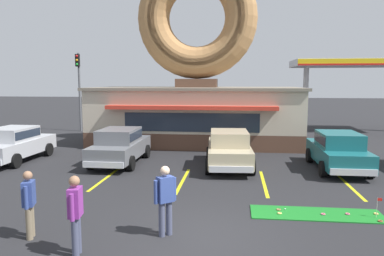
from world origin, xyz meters
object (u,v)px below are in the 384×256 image
at_px(pedestrian_leather_jacket_man, 165,197).
at_px(traffic_light_pole, 79,81).
at_px(putting_flag_pin, 379,203).
at_px(car_grey, 120,145).
at_px(car_champagne, 229,147).
at_px(car_teal, 338,149).
at_px(pedestrian_hooded_kid, 29,201).
at_px(trash_bin, 320,144).
at_px(pedestrian_blue_sweater_man, 75,211).
at_px(golf_ball, 285,209).
at_px(car_silver, 14,143).

bearing_deg(pedestrian_leather_jacket_man, traffic_light_pole, 118.63).
distance_m(putting_flag_pin, car_grey, 10.80).
relative_size(car_champagne, car_teal, 1.02).
bearing_deg(car_teal, putting_flag_pin, -94.05).
height_order(car_champagne, car_teal, same).
relative_size(car_grey, pedestrian_hooded_kid, 2.81).
xyz_separation_m(car_champagne, car_grey, (-4.91, 0.17, 0.00)).
relative_size(car_teal, trash_bin, 4.68).
relative_size(pedestrian_hooded_kid, trash_bin, 1.67).
height_order(car_grey, pedestrian_hooded_kid, pedestrian_hooded_kid).
xyz_separation_m(car_teal, pedestrian_hooded_kid, (-9.09, -8.05, 0.02)).
bearing_deg(car_champagne, pedestrian_blue_sweater_man, -109.48).
height_order(car_grey, car_teal, same).
bearing_deg(putting_flag_pin, pedestrian_hooded_kid, -165.17).
distance_m(golf_ball, car_teal, 6.17).
bearing_deg(pedestrian_leather_jacket_man, pedestrian_hooded_kid, -170.87).
relative_size(putting_flag_pin, pedestrian_leather_jacket_man, 0.32).
height_order(putting_flag_pin, car_silver, car_silver).
xyz_separation_m(pedestrian_hooded_kid, trash_bin, (9.18, 11.70, -0.40)).
xyz_separation_m(putting_flag_pin, car_teal, (0.41, 5.75, 0.43)).
bearing_deg(trash_bin, pedestrian_hooded_kid, -128.12).
height_order(golf_ball, trash_bin, trash_bin).
bearing_deg(golf_ball, pedestrian_blue_sweater_man, -145.15).
height_order(pedestrian_blue_sweater_man, trash_bin, pedestrian_blue_sweater_man).
bearing_deg(car_silver, pedestrian_blue_sweater_man, -51.95).
relative_size(putting_flag_pin, car_grey, 0.12).
xyz_separation_m(putting_flag_pin, trash_bin, (0.50, 9.40, 0.06)).
height_order(golf_ball, pedestrian_hooded_kid, pedestrian_hooded_kid).
xyz_separation_m(car_silver, traffic_light_pole, (-1.37, 10.64, 2.84)).
bearing_deg(golf_ball, traffic_light_pole, 129.04).
bearing_deg(car_silver, putting_flag_pin, -22.25).
height_order(car_silver, trash_bin, car_silver).
height_order(putting_flag_pin, pedestrian_hooded_kid, pedestrian_hooded_kid).
bearing_deg(car_champagne, car_teal, 0.83).
bearing_deg(pedestrian_blue_sweater_man, car_silver, 128.05).
bearing_deg(car_champagne, car_silver, 179.54).
bearing_deg(car_grey, pedestrian_blue_sweater_man, -78.31).
relative_size(car_champagne, trash_bin, 4.77).
relative_size(car_champagne, car_grey, 1.02).
bearing_deg(pedestrian_leather_jacket_man, putting_flag_pin, 17.97).
bearing_deg(car_grey, trash_bin, 20.32).
xyz_separation_m(trash_bin, traffic_light_pole, (-15.95, 7.01, 3.21)).
bearing_deg(trash_bin, pedestrian_leather_jacket_man, -118.27).
bearing_deg(car_silver, pedestrian_hooded_kid, -56.16).
bearing_deg(trash_bin, car_grey, -159.68).
bearing_deg(golf_ball, putting_flag_pin, -7.77).
distance_m(golf_ball, traffic_light_pole, 21.01).
relative_size(car_silver, pedestrian_hooded_kid, 2.83).
xyz_separation_m(golf_ball, car_teal, (2.83, 5.42, 0.82)).
xyz_separation_m(car_silver, pedestrian_blue_sweater_man, (6.87, -8.78, 0.10)).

